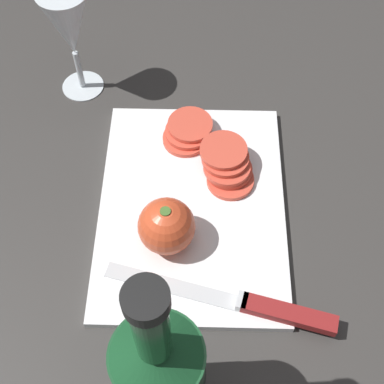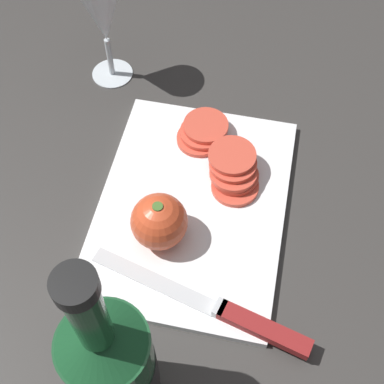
{
  "view_description": "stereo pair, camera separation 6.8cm",
  "coord_description": "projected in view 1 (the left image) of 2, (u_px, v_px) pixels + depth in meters",
  "views": [
    {
      "loc": [
        0.42,
        0.03,
        0.61
      ],
      "look_at": [
        0.05,
        0.02,
        0.04
      ],
      "focal_mm": 50.0,
      "sensor_mm": 36.0,
      "label": 1
    },
    {
      "loc": [
        0.41,
        0.1,
        0.61
      ],
      "look_at": [
        0.05,
        0.02,
        0.04
      ],
      "focal_mm": 50.0,
      "sensor_mm": 36.0,
      "label": 2
    }
  ],
  "objects": [
    {
      "name": "tomato_slice_stack_far",
      "position": [
        227.0,
        165.0,
        0.72
      ],
      "size": [
        0.09,
        0.07,
        0.04
      ],
      "color": "#DB4C38",
      "rests_on": "cutting_board"
    },
    {
      "name": "knife",
      "position": [
        267.0,
        309.0,
        0.62
      ],
      "size": [
        0.09,
        0.27,
        0.01
      ],
      "rotation": [
        0.0,
        0.0,
        4.46
      ],
      "color": "silver",
      "rests_on": "cutting_board"
    },
    {
      "name": "whole_tomato",
      "position": [
        167.0,
        226.0,
        0.65
      ],
      "size": [
        0.07,
        0.07,
        0.07
      ],
      "color": "#DB4C28",
      "rests_on": "cutting_board"
    },
    {
      "name": "ground_plane",
      "position": [
        176.0,
        178.0,
        0.75
      ],
      "size": [
        3.0,
        3.0,
        0.0
      ],
      "primitive_type": "plane",
      "color": "#383533"
    },
    {
      "name": "wine_glass",
      "position": [
        69.0,
        28.0,
        0.74
      ],
      "size": [
        0.07,
        0.07,
        0.17
      ],
      "color": "silver",
      "rests_on": "ground_plane"
    },
    {
      "name": "wine_bottle",
      "position": [
        158.0,
        379.0,
        0.5
      ],
      "size": [
        0.08,
        0.08,
        0.31
      ],
      "color": "#194C28",
      "rests_on": "ground_plane"
    },
    {
      "name": "tomato_slice_stack_near",
      "position": [
        188.0,
        132.0,
        0.76
      ],
      "size": [
        0.08,
        0.07,
        0.02
      ],
      "color": "#DB4C38",
      "rests_on": "cutting_board"
    },
    {
      "name": "cutting_board",
      "position": [
        192.0,
        207.0,
        0.71
      ],
      "size": [
        0.33,
        0.24,
        0.01
      ],
      "color": "white",
      "rests_on": "ground_plane"
    }
  ]
}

